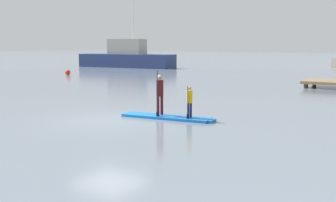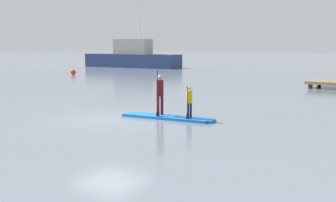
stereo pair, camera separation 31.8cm
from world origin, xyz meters
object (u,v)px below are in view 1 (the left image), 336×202
at_px(paddleboard_near, 168,117).
at_px(paddler_adult, 160,92).
at_px(fishing_boat_white_large, 127,58).
at_px(mooring_buoy_near, 68,72).
at_px(paddler_child_solo, 190,100).

xyz_separation_m(paddleboard_near, paddler_adult, (-0.34, -0.05, 0.95)).
relative_size(fishing_boat_white_large, mooring_buoy_near, 24.95).
bearing_deg(paddler_adult, paddler_child_solo, 6.73).
xyz_separation_m(paddler_adult, fishing_boat_white_large, (-22.52, 26.74, 0.15)).
relative_size(paddler_child_solo, fishing_boat_white_large, 0.10).
bearing_deg(paddler_child_solo, mooring_buoy_near, 145.79).
bearing_deg(paddleboard_near, fishing_boat_white_large, 130.57).
xyz_separation_m(paddler_child_solo, fishing_boat_white_large, (-23.74, 26.60, 0.38)).
distance_m(paddleboard_near, paddler_child_solo, 1.14).
xyz_separation_m(paddleboard_near, mooring_buoy_near, (-19.72, 14.11, 0.19)).
distance_m(paddler_child_solo, mooring_buoy_near, 24.93).
bearing_deg(paddler_child_solo, paddler_adult, -173.27).
xyz_separation_m(paddler_child_solo, mooring_buoy_near, (-20.61, 14.01, -0.52)).
distance_m(paddleboard_near, fishing_boat_white_large, 35.16).
bearing_deg(mooring_buoy_near, paddleboard_near, -35.58).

